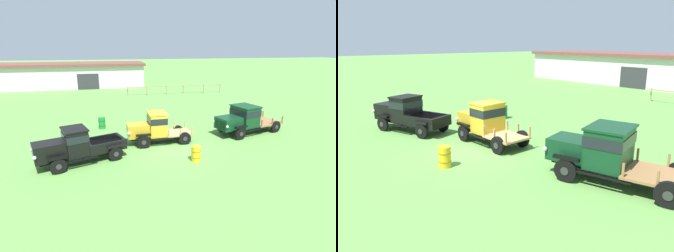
% 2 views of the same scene
% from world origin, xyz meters
% --- Properties ---
extents(ground_plane, '(240.00, 240.00, 0.00)m').
position_xyz_m(ground_plane, '(0.00, 0.00, 0.00)').
color(ground_plane, '#5B9342').
extents(farm_shed, '(25.38, 8.31, 3.83)m').
position_xyz_m(farm_shed, '(-10.75, 30.43, 1.93)').
color(farm_shed, silver).
rests_on(farm_shed, ground).
extents(vintage_truck_foreground_near, '(5.30, 3.20, 2.11)m').
position_xyz_m(vintage_truck_foreground_near, '(-5.80, -0.89, 1.08)').
color(vintage_truck_foreground_near, black).
rests_on(vintage_truck_foreground_near, ground).
extents(vintage_truck_second_in_line, '(4.58, 2.00, 2.18)m').
position_xyz_m(vintage_truck_second_in_line, '(-1.05, 1.34, 1.14)').
color(vintage_truck_second_in_line, black).
rests_on(vintage_truck_second_in_line, ground).
extents(vintage_truck_midrow_center, '(5.91, 3.42, 2.18)m').
position_xyz_m(vintage_truck_midrow_center, '(5.92, 1.90, 1.18)').
color(vintage_truck_midrow_center, black).
rests_on(vintage_truck_midrow_center, ground).
extents(oil_drum_beside_row, '(0.57, 0.57, 0.93)m').
position_xyz_m(oil_drum_beside_row, '(0.83, -2.20, 0.46)').
color(oil_drum_beside_row, gold).
rests_on(oil_drum_beside_row, ground).
extents(oil_drum_near_fence, '(0.57, 0.57, 0.95)m').
position_xyz_m(oil_drum_near_fence, '(-4.66, 5.54, 0.47)').
color(oil_drum_near_fence, '#1E7F33').
rests_on(oil_drum_near_fence, ground).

